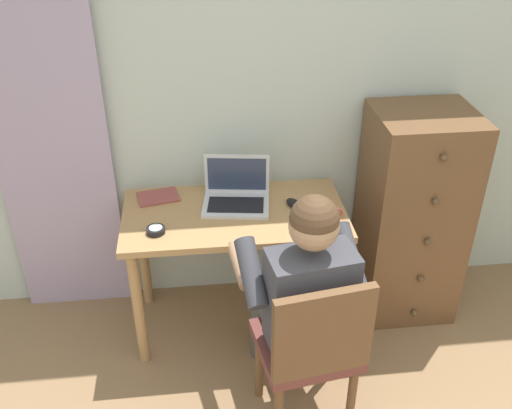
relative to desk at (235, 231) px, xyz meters
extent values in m
cube|color=silver|center=(0.44, 0.36, 0.63)|extent=(4.80, 0.05, 2.50)
cube|color=#B29EBC|center=(-0.91, 0.29, 0.46)|extent=(0.59, 0.03, 2.17)
cube|color=tan|center=(0.00, 0.00, 0.10)|extent=(1.14, 0.59, 0.03)
cylinder|color=tan|center=(-0.51, -0.24, -0.27)|extent=(0.06, 0.06, 0.71)
cylinder|color=tan|center=(0.51, -0.24, -0.27)|extent=(0.06, 0.06, 0.71)
cylinder|color=tan|center=(-0.51, 0.24, -0.27)|extent=(0.06, 0.06, 0.71)
cylinder|color=tan|center=(0.51, 0.24, -0.27)|extent=(0.06, 0.06, 0.71)
cube|color=brown|center=(0.98, 0.07, -0.02)|extent=(0.52, 0.47, 1.21)
sphere|color=brown|center=(0.98, -0.18, -0.50)|extent=(0.04, 0.04, 0.04)
sphere|color=brown|center=(0.98, -0.18, -0.26)|extent=(0.04, 0.04, 0.04)
sphere|color=brown|center=(0.98, -0.18, -0.02)|extent=(0.04, 0.04, 0.04)
sphere|color=brown|center=(0.98, -0.18, 0.22)|extent=(0.04, 0.04, 0.04)
sphere|color=brown|center=(0.98, -0.18, 0.47)|extent=(0.04, 0.04, 0.04)
cube|color=brown|center=(0.26, -0.67, -0.17)|extent=(0.48, 0.46, 0.05)
cube|color=brown|center=(0.28, -0.85, 0.06)|extent=(0.42, 0.10, 0.42)
cylinder|color=brown|center=(0.40, -0.49, -0.41)|extent=(0.04, 0.04, 0.43)
cylinder|color=brown|center=(0.07, -0.54, -0.41)|extent=(0.04, 0.04, 0.43)
cylinder|color=brown|center=(0.45, -0.81, -0.41)|extent=(0.04, 0.04, 0.43)
cylinder|color=#4C4C4C|center=(0.32, -0.44, -0.13)|extent=(0.20, 0.42, 0.14)
cylinder|color=#4C4C4C|center=(0.14, -0.47, -0.13)|extent=(0.20, 0.42, 0.14)
cylinder|color=#4C4C4C|center=(0.29, -0.25, -0.38)|extent=(0.11, 0.11, 0.50)
cylinder|color=#4C4C4C|center=(0.11, -0.27, -0.38)|extent=(0.11, 0.11, 0.50)
cube|color=#3F3F47|center=(0.26, -0.68, 0.10)|extent=(0.39, 0.25, 0.46)
cylinder|color=#3F3F47|center=(0.46, -0.52, 0.19)|extent=(0.13, 0.31, 0.25)
cylinder|color=#3F3F47|center=(0.03, -0.59, 0.19)|extent=(0.13, 0.31, 0.25)
cylinder|color=tan|center=(0.43, -0.33, 0.08)|extent=(0.11, 0.28, 0.11)
cylinder|color=tan|center=(-0.01, -0.39, 0.08)|extent=(0.11, 0.28, 0.11)
sphere|color=tan|center=(0.26, -0.67, 0.46)|extent=(0.20, 0.20, 0.20)
sphere|color=#513823|center=(0.26, -0.67, 0.49)|extent=(0.20, 0.20, 0.20)
cube|color=silver|center=(0.01, 0.05, 0.13)|extent=(0.37, 0.28, 0.02)
cube|color=black|center=(0.01, 0.04, 0.14)|extent=(0.30, 0.19, 0.00)
cube|color=silver|center=(0.03, 0.17, 0.25)|extent=(0.34, 0.06, 0.22)
cube|color=#2D3851|center=(0.03, 0.17, 0.25)|extent=(0.30, 0.04, 0.18)
ellipsoid|color=black|center=(0.31, 0.03, 0.14)|extent=(0.10, 0.12, 0.03)
cylinder|color=black|center=(-0.39, -0.14, 0.13)|extent=(0.09, 0.09, 0.03)
cylinder|color=silver|center=(-0.39, -0.14, 0.15)|extent=(0.06, 0.06, 0.00)
cube|color=#994742|center=(-0.39, 0.19, 0.13)|extent=(0.24, 0.19, 0.01)
cylinder|color=#9E3D38|center=(0.45, -0.14, 0.17)|extent=(0.08, 0.08, 0.09)
torus|color=#9E3D38|center=(0.50, -0.14, 0.17)|extent=(0.06, 0.01, 0.06)
camera|label=1|loc=(-0.17, -2.50, 1.71)|focal=40.79mm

